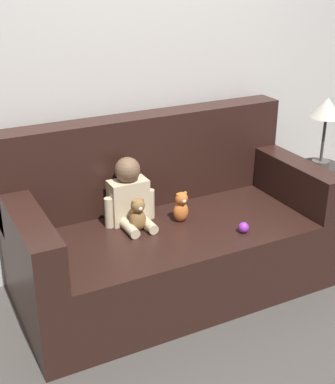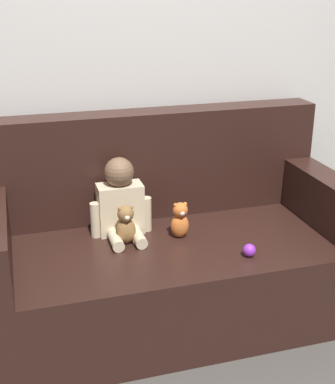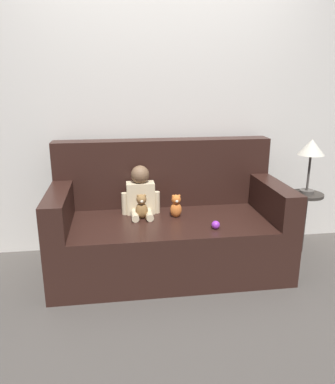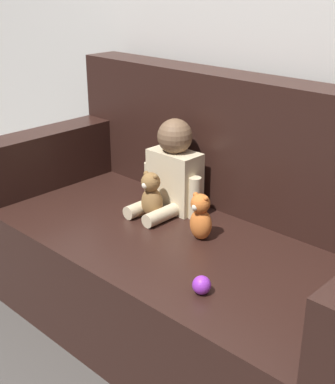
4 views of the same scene
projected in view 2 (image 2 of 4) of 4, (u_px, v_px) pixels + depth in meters
The scene contains 7 objects.
ground_plane at pixel (169, 315), 2.81m from camera, with size 12.00×12.00×0.00m, color #4C4742.
wall_back at pixel (141, 50), 2.81m from camera, with size 8.00×0.05×2.60m.
couch at pixel (165, 250), 2.75m from camera, with size 1.82×0.88×1.01m.
person_baby at pixel (121, 203), 2.66m from camera, with size 0.31×0.30×0.40m.
teddy_bear_brown at pixel (126, 226), 2.57m from camera, with size 0.12×0.09×0.20m.
plush_toy_side at pixel (180, 220), 2.64m from camera, with size 0.09×0.09×0.19m.
toy_ball at pixel (249, 250), 2.48m from camera, with size 0.06×0.06×0.06m.
Camera 2 is at (-0.68, -2.28, 1.63)m, focal length 50.00 mm.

